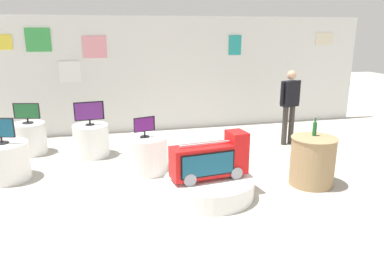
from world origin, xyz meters
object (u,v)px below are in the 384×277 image
at_px(display_pedestal_left_rear, 5,161).
at_px(tv_on_right_rear, 27,112).
at_px(tv_on_left_rear, 0,130).
at_px(tv_on_center_rear, 89,112).
at_px(main_display_pedestal, 209,187).
at_px(side_table_round, 312,161).
at_px(display_pedestal_center_rear, 91,140).
at_px(shopper_browsing_near_truck, 290,102).
at_px(display_pedestal_right_rear, 30,138).
at_px(display_pedestal_far_right, 145,154).
at_px(bottle_on_side_table, 315,129).
at_px(novelty_firetruck_tv, 211,160).
at_px(tv_on_far_right, 144,126).

height_order(display_pedestal_left_rear, tv_on_right_rear, tv_on_right_rear).
relative_size(tv_on_left_rear, tv_on_center_rear, 0.83).
xyz_separation_m(main_display_pedestal, side_table_round, (1.80, 0.03, 0.27)).
height_order(display_pedestal_left_rear, display_pedestal_center_rear, same).
distance_m(tv_on_right_rear, shopper_browsing_near_truck, 5.60).
bearing_deg(tv_on_center_rear, display_pedestal_center_rear, 84.36).
distance_m(main_display_pedestal, side_table_round, 1.82).
xyz_separation_m(display_pedestal_left_rear, shopper_browsing_near_truck, (5.75, 0.72, 0.65)).
distance_m(main_display_pedestal, display_pedestal_left_rear, 3.56).
bearing_deg(display_pedestal_right_rear, main_display_pedestal, -44.36).
distance_m(tv_on_right_rear, display_pedestal_far_right, 2.80).
height_order(display_pedestal_left_rear, bottle_on_side_table, bottle_on_side_table).
bearing_deg(display_pedestal_left_rear, tv_on_center_rear, 33.54).
height_order(display_pedestal_center_rear, display_pedestal_far_right, same).
relative_size(display_pedestal_far_right, side_table_round, 0.99).
bearing_deg(display_pedestal_center_rear, novelty_firetruck_tv, -54.12).
bearing_deg(display_pedestal_left_rear, display_pedestal_right_rear, 82.15).
relative_size(display_pedestal_center_rear, shopper_browsing_near_truck, 0.43).
distance_m(display_pedestal_right_rear, display_pedestal_far_right, 2.75).
bearing_deg(display_pedestal_right_rear, shopper_browsing_near_truck, -7.24).
xyz_separation_m(tv_on_far_right, shopper_browsing_near_truck, (3.35, 0.94, 0.11)).
bearing_deg(side_table_round, display_pedestal_right_rear, 148.73).
xyz_separation_m(main_display_pedestal, display_pedestal_far_right, (-0.81, 1.32, 0.18)).
height_order(tv_on_far_right, shopper_browsing_near_truck, shopper_browsing_near_truck).
bearing_deg(display_pedestal_center_rear, side_table_round, -34.51).
bearing_deg(side_table_round, tv_on_right_rear, 148.76).
relative_size(main_display_pedestal, display_pedestal_center_rear, 1.95).
height_order(novelty_firetruck_tv, tv_on_right_rear, tv_on_right_rear).
bearing_deg(main_display_pedestal, tv_on_right_rear, 135.67).
height_order(novelty_firetruck_tv, side_table_round, novelty_firetruck_tv).
height_order(bottle_on_side_table, shopper_browsing_near_truck, shopper_browsing_near_truck).
relative_size(novelty_firetruck_tv, tv_on_right_rear, 2.35).
bearing_deg(display_pedestal_left_rear, tv_on_left_rear, -73.43).
xyz_separation_m(tv_on_center_rear, bottle_on_side_table, (3.63, -2.35, 0.02)).
distance_m(tv_on_center_rear, shopper_browsing_near_truck, 4.31).
bearing_deg(display_pedestal_right_rear, tv_on_far_right, -36.64).
bearing_deg(bottle_on_side_table, shopper_browsing_near_truck, 72.25).
distance_m(tv_on_center_rear, bottle_on_side_table, 4.32).
bearing_deg(tv_on_left_rear, tv_on_center_rear, 33.67).
bearing_deg(shopper_browsing_near_truck, main_display_pedestal, -138.40).
bearing_deg(tv_on_center_rear, display_pedestal_far_right, -50.41).
bearing_deg(bottle_on_side_table, novelty_firetruck_tv, -175.68).
height_order(display_pedestal_left_rear, display_pedestal_right_rear, same).
relative_size(display_pedestal_left_rear, tv_on_right_rear, 1.57).
distance_m(main_display_pedestal, bottle_on_side_table, 2.02).
xyz_separation_m(novelty_firetruck_tv, bottle_on_side_table, (1.83, 0.14, 0.35)).
distance_m(display_pedestal_far_right, bottle_on_side_table, 2.98).
xyz_separation_m(main_display_pedestal, tv_on_center_rear, (-1.78, 2.48, 0.78)).
height_order(display_pedestal_right_rear, display_pedestal_far_right, same).
distance_m(side_table_round, bottle_on_side_table, 0.54).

